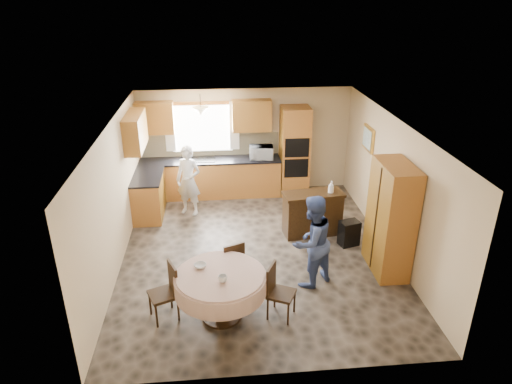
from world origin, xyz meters
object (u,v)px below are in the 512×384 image
Objects in this scene: sideboard at (312,215)px; person_dining at (312,242)px; oven_tower at (294,151)px; cupboard at (391,219)px; chair_back at (232,262)px; dining_table at (221,284)px; chair_right at (277,289)px; chair_left at (167,289)px; person_sink at (188,181)px.

person_dining is (-0.38, -1.68, 0.38)m from sideboard.
oven_tower is 3.60m from cupboard.
chair_back is (-2.73, -0.30, -0.51)m from cupboard.
dining_table is (-1.90, -2.43, 0.18)m from sideboard.
cupboard is at bearing -36.21° from chair_right.
chair_left is at bearing 172.82° from dining_table.
sideboard is 3.56m from chair_left.
chair_back is at bearing 100.36° from chair_left.
person_sink is (-0.60, 3.60, 0.17)m from dining_table.
person_sink reaches higher than chair_back.
oven_tower is at bearing 67.42° from dining_table.
oven_tower is 2.36× the size of chair_left.
chair_left is 1.64m from chair_right.
chair_back is at bearing -49.54° from person_sink.
dining_table is at bearing -55.88° from person_sink.
person_dining is at bearing 26.16° from dining_table.
cupboard is at bearing 19.65° from dining_table.
chair_back is at bearing 65.85° from chair_right.
chair_left is at bearing 112.09° from chair_right.
chair_right is 0.56× the size of person_sink.
chair_right is (1.64, -0.13, -0.02)m from chair_left.
oven_tower is 1.32× the size of person_dining.
chair_back is 0.56× the size of person_sink.
dining_table is at bearing 60.06° from chair_left.
cupboard reaches higher than chair_right.
oven_tower is 2.45× the size of chair_right.
person_sink is 0.97× the size of person_dining.
sideboard is 0.60× the size of cupboard.
sideboard is at bearing 3.32° from chair_right.
cupboard is 1.47m from person_dining.
oven_tower reaches higher than chair_back.
person_sink reaches higher than sideboard.
oven_tower reaches higher than chair_right.
cupboard is 3.14m from dining_table.
person_sink is (-2.47, -0.89, -0.28)m from oven_tower.
person_sink is at bearing 144.27° from cupboard.
dining_table is 0.87× the size of person_sink.
chair_back is 1.01m from chair_right.
dining_table is 1.70m from person_dining.
chair_left is 2.41m from person_dining.
person_dining reaches higher than person_sink.
chair_back is 0.54× the size of person_dining.
oven_tower reaches higher than chair_left.
person_sink is at bearing 48.32° from chair_right.
chair_left is at bearing 11.54° from chair_back.
dining_table is at bearing -134.96° from sideboard.
chair_left is 1.04× the size of chair_right.
person_sink is (-1.45, 3.62, 0.30)m from chair_right.
dining_table is at bearing -7.05° from person_dining.
cupboard is (1.07, -3.44, -0.07)m from oven_tower.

